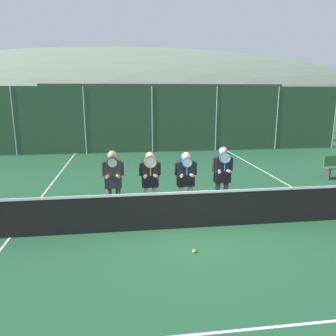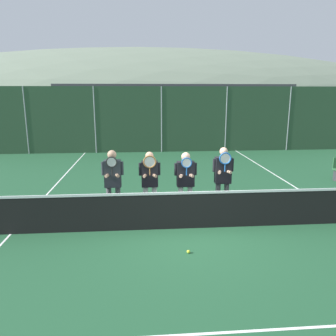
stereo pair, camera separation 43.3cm
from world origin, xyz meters
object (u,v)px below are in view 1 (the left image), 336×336
at_px(player_center_right, 186,178).
at_px(car_center, 213,127).
at_px(player_leftmost, 113,180).
at_px(tennis_ball_on_court, 194,251).
at_px(car_left_of_center, 133,129).
at_px(player_rightmost, 222,175).
at_px(car_right_of_center, 286,127).
at_px(car_far_left, 51,130).
at_px(player_center_left, 150,179).

height_order(player_center_right, car_center, car_center).
height_order(player_leftmost, tennis_ball_on_court, player_leftmost).
distance_m(player_leftmost, car_center, 14.46).
xyz_separation_m(player_center_right, car_left_of_center, (-0.96, 13.02, -0.10)).
distance_m(car_center, tennis_ball_on_court, 15.76).
height_order(car_left_of_center, car_center, car_left_of_center).
relative_size(player_rightmost, car_center, 0.41).
xyz_separation_m(car_center, tennis_ball_on_court, (-4.51, -15.07, -0.87)).
bearing_deg(tennis_ball_on_court, car_right_of_center, 57.39).
distance_m(car_far_left, car_left_of_center, 5.06).
xyz_separation_m(player_rightmost, car_left_of_center, (-1.94, 13.00, -0.15)).
xyz_separation_m(player_center_right, car_far_left, (-6.02, 13.03, -0.14)).
bearing_deg(car_left_of_center, car_center, 0.03).
distance_m(player_leftmost, car_right_of_center, 16.92).
xyz_separation_m(player_center_right, car_right_of_center, (9.24, 12.72, -0.13)).
height_order(player_rightmost, car_left_of_center, player_rightmost).
height_order(player_leftmost, player_center_right, player_leftmost).
distance_m(player_rightmost, car_far_left, 14.78).
distance_m(player_leftmost, player_center_right, 1.84).
bearing_deg(car_far_left, car_left_of_center, -0.10).
xyz_separation_m(player_center_left, tennis_ball_on_court, (0.71, -2.04, -0.99)).
xyz_separation_m(player_leftmost, player_center_right, (1.84, 0.06, -0.04)).
relative_size(car_far_left, car_right_of_center, 1.01).
bearing_deg(player_leftmost, player_center_left, 3.82).
xyz_separation_m(player_center_right, player_rightmost, (0.98, 0.02, 0.05)).
bearing_deg(player_rightmost, player_center_left, -179.34).
distance_m(player_center_right, car_center, 13.72).
bearing_deg(car_far_left, car_center, -0.03).
relative_size(player_center_right, car_right_of_center, 0.42).
bearing_deg(car_left_of_center, tennis_ball_on_court, -87.14).
xyz_separation_m(player_center_left, car_left_of_center, (-0.04, 13.03, -0.11)).
bearing_deg(car_right_of_center, player_center_left, -128.60).
relative_size(player_center_left, player_rightmost, 0.95).
relative_size(player_center_left, tennis_ball_on_court, 25.32).
xyz_separation_m(player_center_right, car_center, (4.30, 13.03, -0.11)).
height_order(car_far_left, tennis_ball_on_court, car_far_left).
relative_size(player_leftmost, car_far_left, 0.44).
bearing_deg(car_center, player_leftmost, -115.13).
bearing_deg(tennis_ball_on_court, car_far_left, 111.08).
bearing_deg(car_right_of_center, car_far_left, 178.84).
bearing_deg(player_center_right, car_right_of_center, 54.00).
height_order(player_rightmost, car_far_left, player_rightmost).
relative_size(player_center_left, player_center_right, 1.02).
distance_m(player_center_left, car_left_of_center, 13.03).
relative_size(player_leftmost, car_left_of_center, 0.38).
xyz_separation_m(car_center, car_right_of_center, (4.94, -0.30, -0.02)).
xyz_separation_m(player_rightmost, car_right_of_center, (8.26, 12.70, -0.18)).
height_order(car_far_left, car_right_of_center, car_right_of_center).
relative_size(player_leftmost, car_center, 0.40).
relative_size(player_rightmost, car_left_of_center, 0.39).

